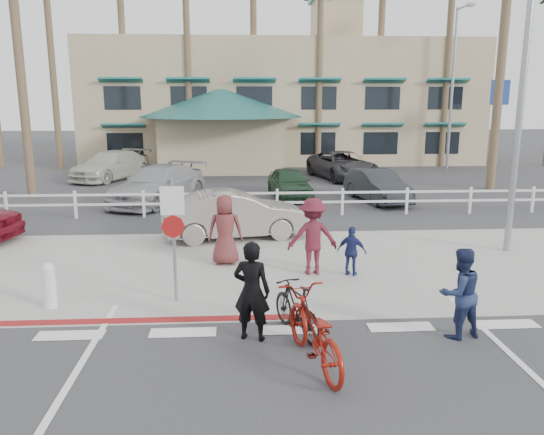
{
  "coord_description": "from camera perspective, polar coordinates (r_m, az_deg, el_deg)",
  "views": [
    {
      "loc": [
        -0.93,
        -8.38,
        4.1
      ],
      "look_at": [
        -0.21,
        3.43,
        1.5
      ],
      "focal_mm": 35.0,
      "sensor_mm": 36.0,
      "label": 1
    }
  ],
  "objects": [
    {
      "name": "ground",
      "position": [
        9.37,
        2.65,
        -13.56
      ],
      "size": [
        140.0,
        140.0,
        0.0
      ],
      "primitive_type": "plane",
      "color": "#333335"
    },
    {
      "name": "bike_path",
      "position": [
        7.64,
        4.33,
        -20.08
      ],
      "size": [
        12.0,
        16.0,
        0.01
      ],
      "primitive_type": "cube",
      "color": "#333335",
      "rests_on": "ground"
    },
    {
      "name": "sidewalk_plaza",
      "position": [
        13.55,
        0.64,
        -5.2
      ],
      "size": [
        22.0,
        7.0,
        0.01
      ],
      "primitive_type": "cube",
      "color": "gray",
      "rests_on": "ground"
    },
    {
      "name": "cross_street",
      "position": [
        17.39,
        -0.3,
        -1.23
      ],
      "size": [
        40.0,
        5.0,
        0.01
      ],
      "primitive_type": "cube",
      "color": "#333335",
      "rests_on": "ground"
    },
    {
      "name": "parking_lot",
      "position": [
        26.71,
        -1.43,
        3.56
      ],
      "size": [
        50.0,
        16.0,
        0.01
      ],
      "primitive_type": "cube",
      "color": "#333335",
      "rests_on": "ground"
    },
    {
      "name": "curb_red",
      "position": [
        10.62,
        -14.69,
        -10.69
      ],
      "size": [
        7.0,
        0.25,
        0.02
      ],
      "primitive_type": "cube",
      "color": "maroon",
      "rests_on": "ground"
    },
    {
      "name": "rail_fence",
      "position": [
        19.27,
        0.86,
        1.62
      ],
      "size": [
        29.4,
        0.16,
        1.0
      ],
      "primitive_type": null,
      "color": "silver",
      "rests_on": "ground"
    },
    {
      "name": "building",
      "position": [
        39.52,
        0.82,
        14.63
      ],
      "size": [
        28.0,
        16.0,
        11.3
      ],
      "primitive_type": null,
      "color": "tan",
      "rests_on": "ground"
    },
    {
      "name": "sign_post",
      "position": [
        10.99,
        -10.53,
        -1.77
      ],
      "size": [
        0.5,
        0.1,
        2.9
      ],
      "primitive_type": null,
      "color": "gray",
      "rests_on": "ground"
    },
    {
      "name": "bollard_0",
      "position": [
        11.66,
        -22.83,
        -6.74
      ],
      "size": [
        0.26,
        0.26,
        0.95
      ],
      "primitive_type": null,
      "color": "silver",
      "rests_on": "ground"
    },
    {
      "name": "streetlight_0",
      "position": [
        15.75,
        25.35,
        12.69
      ],
      "size": [
        0.6,
        2.0,
        9.0
      ],
      "primitive_type": null,
      "color": "gray",
      "rests_on": "ground"
    },
    {
      "name": "streetlight_1",
      "position": [
        34.87,
        18.79,
        12.82
      ],
      "size": [
        0.6,
        2.0,
        9.5
      ],
      "primitive_type": null,
      "color": "gray",
      "rests_on": "ground"
    },
    {
      "name": "info_sign",
      "position": [
        33.87,
        23.01,
        9.22
      ],
      "size": [
        1.2,
        0.16,
        5.6
      ],
      "primitive_type": null,
      "color": "navy",
      "rests_on": "ground"
    },
    {
      "name": "palm_1",
      "position": [
        35.25,
        -22.6,
        15.38
      ],
      "size": [
        4.0,
        4.0,
        13.0
      ],
      "primitive_type": null,
      "color": "#15381B",
      "rests_on": "ground"
    },
    {
      "name": "palm_2",
      "position": [
        35.31,
        -15.8,
        18.28
      ],
      "size": [
        4.0,
        4.0,
        16.0
      ],
      "primitive_type": null,
      "color": "#15381B",
      "rests_on": "ground"
    },
    {
      "name": "palm_3",
      "position": [
        33.65,
        -9.09,
        17.18
      ],
      "size": [
        4.0,
        4.0,
        14.0
      ],
      "primitive_type": null,
      "color": "#15381B",
      "rests_on": "ground"
    },
    {
      "name": "palm_4",
      "position": [
        34.56,
        -2.0,
        18.03
      ],
      "size": [
        4.0,
        4.0,
        15.0
      ],
      "primitive_type": null,
      "color": "#15381B",
      "rests_on": "ground"
    },
    {
      "name": "palm_5",
      "position": [
        33.83,
        5.14,
        16.41
      ],
      "size": [
        4.0,
        4.0,
        13.0
      ],
      "primitive_type": null,
      "color": "#15381B",
      "rests_on": "ground"
    },
    {
      "name": "palm_6",
      "position": [
        35.79,
        11.68,
        19.21
      ],
      "size": [
        4.0,
        4.0,
        17.0
      ],
      "primitive_type": null,
      "color": "#15381B",
      "rests_on": "ground"
    },
    {
      "name": "palm_7",
      "position": [
        35.91,
        18.43,
        16.41
      ],
      "size": [
        4.0,
        4.0,
        14.0
      ],
      "primitive_type": null,
      "color": "#15381B",
      "rests_on": "ground"
    },
    {
      "name": "palm_8",
      "position": [
        38.47,
        23.69,
        16.46
      ],
      "size": [
        4.0,
        4.0,
        15.0
      ],
      "primitive_type": null,
      "color": "#15381B",
      "rests_on": "ground"
    },
    {
      "name": "palm_10",
      "position": [
        25.15,
        -25.59,
        15.56
      ],
      "size": [
        4.0,
        4.0,
        12.0
      ],
      "primitive_type": null,
      "color": "#15381B",
      "rests_on": "ground"
    },
    {
      "name": "palm_11",
      "position": [
        27.3,
        23.64,
        17.5
      ],
      "size": [
        4.0,
        4.0,
        14.0
      ],
      "primitive_type": null,
      "color": "#15381B",
      "rests_on": "ground"
    },
    {
      "name": "bike_red",
      "position": [
        8.5,
        4.47,
        -12.06
      ],
      "size": [
        1.26,
        2.34,
        1.17
      ],
      "primitive_type": "imported",
      "rotation": [
        0.0,
        0.0,
        3.37
      ],
      "color": "maroon",
      "rests_on": "ground"
    },
    {
      "name": "rider_red",
      "position": [
        9.25,
        -2.19,
        -7.91
      ],
      "size": [
        0.75,
        0.59,
        1.78
      ],
      "primitive_type": "imported",
      "rotation": [
        0.0,
        0.0,
        2.85
      ],
      "color": "black",
      "rests_on": "ground"
    },
    {
      "name": "bike_black",
      "position": [
        9.57,
        2.66,
        -9.78
      ],
      "size": [
        1.05,
        1.68,
        0.98
      ],
      "primitive_type": "imported",
      "rotation": [
        0.0,
        0.0,
        3.54
      ],
      "color": "black",
      "rests_on": "ground"
    },
    {
      "name": "rider_black",
      "position": [
        9.92,
        19.55,
        -7.67
      ],
      "size": [
        0.92,
        0.79,
        1.63
      ],
      "primitive_type": "imported",
      "rotation": [
        0.0,
        0.0,
        3.38
      ],
      "color": "#1D274C",
      "rests_on": "ground"
    },
    {
      "name": "pedestrian_a",
      "position": [
        12.75,
        4.38,
        -2.04
      ],
      "size": [
        1.23,
        0.73,
        1.86
      ],
      "primitive_type": "imported",
      "rotation": [
        0.0,
        0.0,
        3.18
      ],
      "color": "#571724",
      "rests_on": "ground"
    },
    {
      "name": "pedestrian_child",
      "position": [
        12.78,
        8.58,
        -3.63
      ],
      "size": [
        0.76,
        0.58,
        1.21
      ],
      "primitive_type": "imported",
      "rotation": [
        0.0,
        0.0,
        2.69
      ],
      "color": "navy",
      "rests_on": "ground"
    },
    {
      "name": "pedestrian_b",
      "position": [
        13.52,
        -5.06,
        -1.32
      ],
      "size": [
        0.9,
        0.6,
        1.81
      ],
      "primitive_type": "imported",
      "rotation": [
        0.0,
        0.0,
        3.11
      ],
      "color": "maroon",
      "rests_on": "ground"
    },
    {
      "name": "car_white_sedan",
      "position": [
        16.16,
        -3.98,
        0.31
      ],
      "size": [
        4.61,
        2.29,
        1.45
      ],
      "primitive_type": "imported",
      "rotation": [
        0.0,
        0.0,
        1.75
      ],
      "color": "gray",
      "rests_on": "ground"
    },
    {
      "name": "lot_car_1",
      "position": [
        22.19,
        -12.18,
        3.47
      ],
      "size": [
        4.1,
        5.69,
        1.53
      ],
      "primitive_type": "imported",
      "rotation": [
        0.0,
        0.0,
        -0.42
      ],
      "color": "#97989C",
      "rests_on": "ground"
    },
    {
      "name": "lot_car_2",
      "position": [
        22.9,
        1.9,
        3.72
      ],
      "size": [
        1.91,
        3.97,
        1.31
      ],
      "primitive_type": "imported",
      "rotation": [
        0.0,
        0.0,
        0.1
      ],
      "color": "#1A3823",
      "rests_on": "ground"
    },
    {
      "name": "lot_car_3",
      "position": [
        22.49,
        11.27,
        3.35
      ],
      "size": [
        2.17,
        4.2,
        1.32
      ],
      "primitive_type": "imported",
      "rotation": [
        0.0,
        0.0,
        0.2
      ],
      "color": "#22262A",
      "rests_on": "ground"
    },
    {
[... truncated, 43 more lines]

